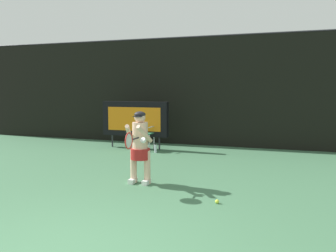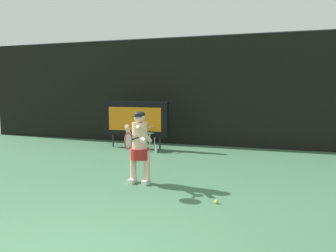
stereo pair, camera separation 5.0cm
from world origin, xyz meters
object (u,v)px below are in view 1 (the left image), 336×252
at_px(scoreboard, 135,119).
at_px(tennis_player, 140,145).
at_px(tennis_ball_loose, 217,202).
at_px(water_bottle, 156,149).
at_px(tennis_racket, 129,141).
at_px(umpire_chair, 145,130).

relative_size(scoreboard, tennis_player, 1.51).
bearing_deg(tennis_ball_loose, tennis_player, 156.04).
xyz_separation_m(tennis_player, tennis_ball_loose, (1.71, -0.76, -0.76)).
height_order(scoreboard, tennis_ball_loose, scoreboard).
bearing_deg(water_bottle, tennis_player, -74.70).
bearing_deg(tennis_ball_loose, scoreboard, 127.49).
relative_size(tennis_racket, tennis_ball_loose, 8.85).
relative_size(umpire_chair, tennis_ball_loose, 15.88).
bearing_deg(tennis_player, tennis_ball_loose, -23.96).
bearing_deg(water_bottle, scoreboard, 148.44).
bearing_deg(tennis_racket, umpire_chair, 94.74).
relative_size(umpire_chair, tennis_racket, 1.79).
xyz_separation_m(scoreboard, tennis_racket, (1.87, -4.47, 0.02)).
distance_m(scoreboard, umpire_chair, 0.57).
distance_m(tennis_player, tennis_racket, 0.68).
xyz_separation_m(water_bottle, tennis_racket, (0.96, -3.91, 0.84)).
distance_m(tennis_player, tennis_ball_loose, 2.02).
bearing_deg(umpire_chair, water_bottle, -37.46).
height_order(scoreboard, water_bottle, scoreboard).
distance_m(water_bottle, tennis_ball_loose, 4.79).
xyz_separation_m(tennis_player, tennis_racket, (0.07, -0.65, 0.18)).
height_order(scoreboard, tennis_racket, scoreboard).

